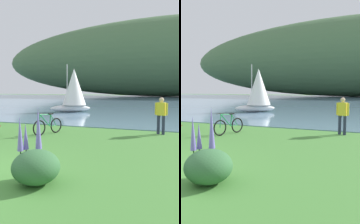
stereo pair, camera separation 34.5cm
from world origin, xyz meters
The scene contains 6 objects.
bay_water centered at (0.00, 48.22, 0.02)m, with size 180.00×80.00×0.04m, color #6B8EA8.
distant_hillside centered at (0.78, 76.03, 12.32)m, with size 115.86×28.00×24.56m, color #4C7047.
bicycle_leaning_near_bench centered at (-0.74, 5.64, 0.40)m, with size 0.57×1.71×1.01m.
person_at_shoreline centered at (4.15, 7.49, 0.98)m, with size 0.58×0.33×1.71m.
echium_bush_beside_closest centered at (2.01, 0.42, 0.41)m, with size 1.05×1.05×1.67m.
sailboat_mid_bay centered at (-4.20, 16.23, 2.09)m, with size 3.68×3.14×4.35m.
Camera 1 is at (4.87, -3.91, 2.04)m, focal length 38.28 mm.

